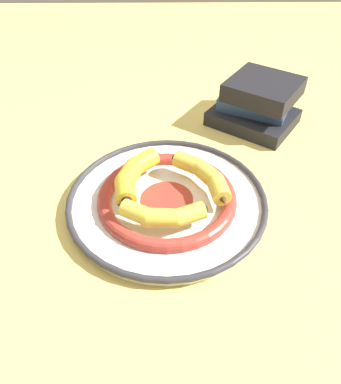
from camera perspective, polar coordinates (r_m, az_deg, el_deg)
name	(u,v)px	position (r m, az deg, el deg)	size (l,w,h in m)	color
ground_plane	(169,219)	(0.72, -0.23, -4.07)	(2.80, 2.80, 0.00)	#E5CC6B
decorative_bowl	(170,199)	(0.74, 0.00, -1.15)	(0.40, 0.40, 0.03)	white
banana_a	(207,176)	(0.74, 5.62, 2.49)	(0.16, 0.11, 0.04)	yellow
banana_b	(136,174)	(0.74, -5.34, 2.79)	(0.17, 0.10, 0.04)	yellow
banana_c	(163,215)	(0.66, -1.17, -3.47)	(0.06, 0.17, 0.03)	yellow
book_stack	(258,103)	(1.00, 13.21, 13.09)	(0.25, 0.26, 0.11)	black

